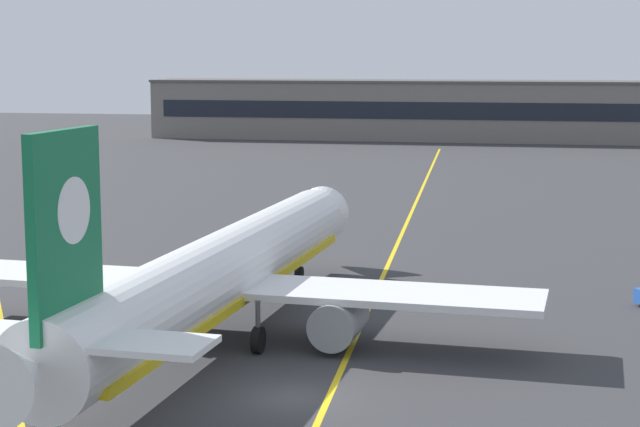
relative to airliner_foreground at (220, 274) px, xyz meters
name	(u,v)px	position (x,y,z in m)	size (l,w,h in m)	color
ground_plane	(296,398)	(5.74, -8.29, -3.37)	(400.00, 400.00, 0.00)	#353538
taxiway_centreline	(389,262)	(5.74, 21.71, -3.37)	(0.30, 180.00, 0.01)	yellow
taxiway_lead_in_stripe	(10,366)	(-8.26, -6.29, -3.37)	(0.30, 60.00, 0.01)	yellow
airliner_foreground	(220,274)	(0.00, 0.00, 0.00)	(32.23, 41.52, 11.65)	white
terminal_building	(494,111)	(9.16, 129.01, 1.59)	(115.55, 12.40, 9.90)	slate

